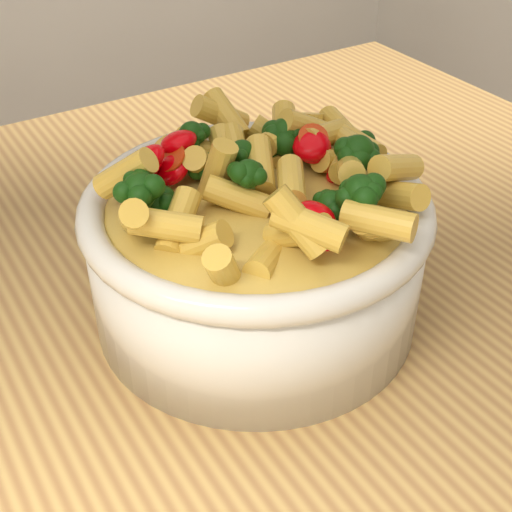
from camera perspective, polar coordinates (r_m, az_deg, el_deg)
table at (r=0.65m, az=-10.50°, el=-11.61°), size 1.20×0.80×0.90m
serving_bowl at (r=0.54m, az=0.00°, el=0.12°), size 0.26×0.26×0.11m
pasta_salad at (r=0.51m, az=0.00°, el=6.49°), size 0.21×0.21×0.05m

